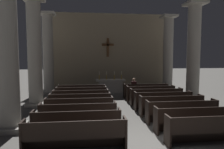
{
  "coord_description": "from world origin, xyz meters",
  "views": [
    {
      "loc": [
        -1.75,
        -5.95,
        2.73
      ],
      "look_at": [
        0.0,
        8.74,
        1.46
      ],
      "focal_mm": 33.6,
      "sensor_mm": 36.0,
      "label": 1
    }
  ],
  "objects_px": {
    "candlestick_inner_left": "(106,77)",
    "candlestick_outer_right": "(121,77)",
    "lone_worshipper": "(134,87)",
    "pew_right_row_8": "(146,90)",
    "pew_right_row_3": "(182,111)",
    "pew_left_row_6": "(81,98)",
    "pew_left_row_3": "(78,115)",
    "column_right_second": "(193,54)",
    "candlestick_outer_left": "(99,77)",
    "pew_right_row_2": "(195,119)",
    "pew_right_row_5": "(163,101)",
    "altar": "(110,85)",
    "column_left_third": "(48,55)",
    "column_right_third": "(168,55)",
    "pew_left_row_7": "(81,95)",
    "pew_left_row_1": "(75,135)",
    "column_left_second": "(35,54)",
    "candlestick_inner_right": "(114,77)",
    "pew_right_row_7": "(150,93)",
    "pew_right_row_1": "(213,129)",
    "pew_left_row_4": "(79,108)",
    "pew_left_row_8": "(82,92)",
    "pew_left_row_2": "(77,123)",
    "pew_right_row_6": "(156,97)",
    "column_left_nearest": "(7,53)",
    "pew_left_row_5": "(80,103)",
    "pew_right_row_4": "(171,105)"
  },
  "relations": [
    {
      "from": "candlestick_inner_left",
      "to": "candlestick_outer_right",
      "type": "xyz_separation_m",
      "value": [
        1.15,
        0.0,
        0.0
      ]
    },
    {
      "from": "candlestick_outer_right",
      "to": "lone_worshipper",
      "type": "xyz_separation_m",
      "value": [
        0.44,
        -2.24,
        -0.51
      ]
    },
    {
      "from": "pew_right_row_8",
      "to": "candlestick_outer_right",
      "type": "height_order",
      "value": "candlestick_outer_right"
    },
    {
      "from": "pew_right_row_3",
      "to": "pew_left_row_6",
      "type": "bearing_deg",
      "value": 142.6
    },
    {
      "from": "pew_left_row_3",
      "to": "column_right_second",
      "type": "distance_m",
      "value": 8.11
    },
    {
      "from": "column_right_second",
      "to": "candlestick_outer_left",
      "type": "xyz_separation_m",
      "value": [
        -5.45,
        3.76,
        -1.67
      ]
    },
    {
      "from": "pew_right_row_2",
      "to": "pew_right_row_5",
      "type": "bearing_deg",
      "value": 90.0
    },
    {
      "from": "column_right_second",
      "to": "altar",
      "type": "distance_m",
      "value": 6.38
    },
    {
      "from": "column_left_third",
      "to": "column_right_third",
      "type": "relative_size",
      "value": 1.0
    },
    {
      "from": "pew_left_row_3",
      "to": "pew_left_row_7",
      "type": "distance_m",
      "value": 4.29
    },
    {
      "from": "pew_left_row_6",
      "to": "column_right_third",
      "type": "distance_m",
      "value": 8.5
    },
    {
      "from": "pew_left_row_1",
      "to": "pew_right_row_8",
      "type": "xyz_separation_m",
      "value": [
        4.21,
        7.51,
        0.0
      ]
    },
    {
      "from": "pew_left_row_3",
      "to": "pew_right_row_5",
      "type": "xyz_separation_m",
      "value": [
        4.21,
        2.15,
        0.0
      ]
    },
    {
      "from": "column_left_second",
      "to": "candlestick_outer_right",
      "type": "relative_size",
      "value": 9.76
    },
    {
      "from": "pew_right_row_3",
      "to": "candlestick_inner_right",
      "type": "distance_m",
      "value": 7.89
    },
    {
      "from": "pew_left_row_1",
      "to": "pew_right_row_7",
      "type": "relative_size",
      "value": 1.0
    },
    {
      "from": "column_right_second",
      "to": "pew_left_row_1",
      "type": "bearing_deg",
      "value": -138.04
    },
    {
      "from": "pew_right_row_8",
      "to": "column_left_second",
      "type": "relative_size",
      "value": 0.5
    },
    {
      "from": "column_right_second",
      "to": "column_left_second",
      "type": "bearing_deg",
      "value": 180.0
    },
    {
      "from": "candlestick_inner_right",
      "to": "column_right_second",
      "type": "bearing_deg",
      "value": -41.22
    },
    {
      "from": "candlestick_outer_left",
      "to": "pew_right_row_7",
      "type": "bearing_deg",
      "value": -48.59
    },
    {
      "from": "pew_right_row_1",
      "to": "altar",
      "type": "xyz_separation_m",
      "value": [
        -2.1,
        9.79,
        0.06
      ]
    },
    {
      "from": "pew_left_row_4",
      "to": "candlestick_outer_right",
      "type": "relative_size",
      "value": 4.87
    },
    {
      "from": "pew_left_row_8",
      "to": "pew_left_row_7",
      "type": "bearing_deg",
      "value": -90.0
    },
    {
      "from": "pew_left_row_1",
      "to": "column_left_second",
      "type": "xyz_separation_m",
      "value": [
        -2.49,
        6.03,
        2.4
      ]
    },
    {
      "from": "pew_left_row_2",
      "to": "candlestick_outer_left",
      "type": "height_order",
      "value": "candlestick_outer_left"
    },
    {
      "from": "pew_right_row_6",
      "to": "column_left_nearest",
      "type": "xyz_separation_m",
      "value": [
        -6.7,
        -3.33,
        2.4
      ]
    },
    {
      "from": "pew_left_row_4",
      "to": "pew_left_row_5",
      "type": "relative_size",
      "value": 1.0
    },
    {
      "from": "column_right_third",
      "to": "pew_right_row_3",
      "type": "bearing_deg",
      "value": -107.56
    },
    {
      "from": "column_left_second",
      "to": "candlestick_inner_left",
      "type": "bearing_deg",
      "value": 41.22
    },
    {
      "from": "pew_right_row_1",
      "to": "candlestick_inner_left",
      "type": "xyz_separation_m",
      "value": [
        -2.4,
        9.79,
        0.72
      ]
    },
    {
      "from": "pew_left_row_3",
      "to": "pew_left_row_8",
      "type": "relative_size",
      "value": 1.0
    },
    {
      "from": "pew_right_row_3",
      "to": "candlestick_inner_right",
      "type": "xyz_separation_m",
      "value": [
        -1.8,
        7.64,
        0.72
      ]
    },
    {
      "from": "pew_right_row_1",
      "to": "column_left_nearest",
      "type": "relative_size",
      "value": 0.5
    },
    {
      "from": "column_left_nearest",
      "to": "pew_left_row_5",
      "type": "bearing_deg",
      "value": 42.19
    },
    {
      "from": "pew_left_row_5",
      "to": "pew_right_row_2",
      "type": "distance_m",
      "value": 5.3
    },
    {
      "from": "pew_right_row_4",
      "to": "column_left_second",
      "type": "xyz_separation_m",
      "value": [
        -6.7,
        2.81,
        2.4
      ]
    },
    {
      "from": "candlestick_inner_left",
      "to": "candlestick_outer_right",
      "type": "distance_m",
      "value": 1.15
    },
    {
      "from": "pew_left_row_4",
      "to": "pew_right_row_2",
      "type": "xyz_separation_m",
      "value": [
        4.21,
        -2.15,
        0.0
      ]
    },
    {
      "from": "pew_left_row_1",
      "to": "candlestick_outer_right",
      "type": "relative_size",
      "value": 4.87
    },
    {
      "from": "pew_right_row_8",
      "to": "candlestick_outer_left",
      "type": "xyz_separation_m",
      "value": [
        -2.95,
        2.28,
        0.72
      ]
    },
    {
      "from": "column_right_third",
      "to": "candlestick_outer_left",
      "type": "distance_m",
      "value": 5.7
    },
    {
      "from": "pew_left_row_7",
      "to": "candlestick_outer_right",
      "type": "height_order",
      "value": "candlestick_outer_right"
    },
    {
      "from": "pew_left_row_4",
      "to": "pew_left_row_5",
      "type": "bearing_deg",
      "value": 90.0
    },
    {
      "from": "pew_left_row_8",
      "to": "pew_right_row_8",
      "type": "xyz_separation_m",
      "value": [
        4.21,
        0.0,
        0.0
      ]
    },
    {
      "from": "pew_left_row_8",
      "to": "column_left_nearest",
      "type": "height_order",
      "value": "column_left_nearest"
    },
    {
      "from": "pew_right_row_5",
      "to": "column_right_third",
      "type": "distance_m",
      "value": 6.69
    },
    {
      "from": "candlestick_outer_left",
      "to": "lone_worshipper",
      "type": "bearing_deg",
      "value": -46.31
    },
    {
      "from": "candlestick_inner_left",
      "to": "candlestick_inner_right",
      "type": "relative_size",
      "value": 1.0
    },
    {
      "from": "pew_left_row_8",
      "to": "pew_right_row_3",
      "type": "bearing_deg",
      "value": -51.88
    }
  ]
}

